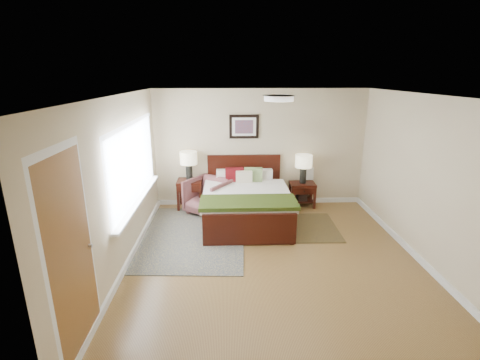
{
  "coord_description": "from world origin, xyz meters",
  "views": [
    {
      "loc": [
        -0.71,
        -4.81,
        2.77
      ],
      "look_at": [
        -0.5,
        0.84,
        1.05
      ],
      "focal_mm": 26.0,
      "sensor_mm": 36.0,
      "label": 1
    }
  ],
  "objects_px": {
    "nightstand_left": "(190,186)",
    "lamp_right": "(304,163)",
    "lamp_left": "(189,160)",
    "bed": "(246,197)",
    "rug_persian": "(192,236)",
    "armchair": "(208,196)",
    "nightstand_right": "(302,192)"
  },
  "relations": [
    {
      "from": "nightstand_left",
      "to": "lamp_right",
      "type": "xyz_separation_m",
      "value": [
        2.42,
        0.02,
        0.47
      ]
    },
    {
      "from": "lamp_left",
      "to": "nightstand_left",
      "type": "bearing_deg",
      "value": -90.0
    },
    {
      "from": "bed",
      "to": "rug_persian",
      "type": "relative_size",
      "value": 0.78
    },
    {
      "from": "lamp_left",
      "to": "armchair",
      "type": "bearing_deg",
      "value": -37.11
    },
    {
      "from": "lamp_left",
      "to": "armchair",
      "type": "height_order",
      "value": "lamp_left"
    },
    {
      "from": "bed",
      "to": "armchair",
      "type": "relative_size",
      "value": 2.54
    },
    {
      "from": "bed",
      "to": "armchair",
      "type": "bearing_deg",
      "value": 148.44
    },
    {
      "from": "nightstand_right",
      "to": "lamp_right",
      "type": "height_order",
      "value": "lamp_right"
    },
    {
      "from": "bed",
      "to": "lamp_left",
      "type": "distance_m",
      "value": 1.5
    },
    {
      "from": "nightstand_left",
      "to": "armchair",
      "type": "xyz_separation_m",
      "value": [
        0.41,
        -0.29,
        -0.13
      ]
    },
    {
      "from": "lamp_left",
      "to": "armchair",
      "type": "relative_size",
      "value": 0.76
    },
    {
      "from": "nightstand_left",
      "to": "nightstand_right",
      "type": "relative_size",
      "value": 1.16
    },
    {
      "from": "armchair",
      "to": "nightstand_right",
      "type": "bearing_deg",
      "value": 42.95
    },
    {
      "from": "nightstand_right",
      "to": "rug_persian",
      "type": "bearing_deg",
      "value": -148.56
    },
    {
      "from": "nightstand_right",
      "to": "lamp_left",
      "type": "xyz_separation_m",
      "value": [
        -2.42,
        0.01,
        0.72
      ]
    },
    {
      "from": "bed",
      "to": "nightstand_left",
      "type": "height_order",
      "value": "bed"
    },
    {
      "from": "rug_persian",
      "to": "nightstand_left",
      "type": "bearing_deg",
      "value": 99.85
    },
    {
      "from": "bed",
      "to": "rug_persian",
      "type": "distance_m",
      "value": 1.28
    },
    {
      "from": "nightstand_left",
      "to": "armchair",
      "type": "height_order",
      "value": "armchair"
    },
    {
      "from": "lamp_right",
      "to": "lamp_left",
      "type": "bearing_deg",
      "value": 180.0
    },
    {
      "from": "lamp_left",
      "to": "lamp_right",
      "type": "relative_size",
      "value": 1.0
    },
    {
      "from": "bed",
      "to": "lamp_right",
      "type": "relative_size",
      "value": 3.34
    },
    {
      "from": "lamp_left",
      "to": "lamp_right",
      "type": "bearing_deg",
      "value": 0.0
    },
    {
      "from": "nightstand_right",
      "to": "armchair",
      "type": "bearing_deg",
      "value": -171.66
    },
    {
      "from": "armchair",
      "to": "rug_persian",
      "type": "bearing_deg",
      "value": -67.91
    },
    {
      "from": "bed",
      "to": "nightstand_right",
      "type": "relative_size",
      "value": 3.81
    },
    {
      "from": "lamp_left",
      "to": "lamp_right",
      "type": "distance_m",
      "value": 2.43
    },
    {
      "from": "bed",
      "to": "lamp_left",
      "type": "xyz_separation_m",
      "value": [
        -1.16,
        0.77,
        0.55
      ]
    },
    {
      "from": "nightstand_right",
      "to": "rug_persian",
      "type": "relative_size",
      "value": 0.21
    },
    {
      "from": "bed",
      "to": "rug_persian",
      "type": "xyz_separation_m",
      "value": [
        -1.0,
        -0.62,
        -0.5
      ]
    },
    {
      "from": "nightstand_right",
      "to": "armchair",
      "type": "height_order",
      "value": "armchair"
    },
    {
      "from": "lamp_right",
      "to": "armchair",
      "type": "distance_m",
      "value": 2.13
    }
  ]
}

